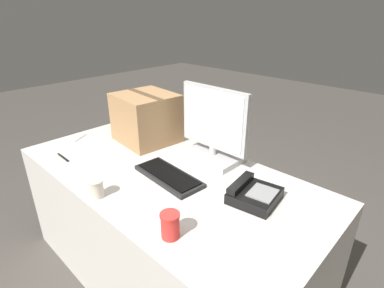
{
  "coord_description": "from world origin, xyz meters",
  "views": [
    {
      "loc": [
        1.12,
        -0.95,
        1.57
      ],
      "look_at": [
        0.08,
        0.14,
        0.89
      ],
      "focal_mm": 28.0,
      "sensor_mm": 36.0,
      "label": 1
    }
  ],
  "objects_px": {
    "paper_cup_left": "(96,188)",
    "spoon": "(82,137)",
    "keyboard": "(169,176)",
    "desk_phone": "(253,194)",
    "pen_marker": "(63,157)",
    "cardboard_box": "(146,118)",
    "monitor": "(213,132)",
    "paper_cup_right": "(170,225)"
  },
  "relations": [
    {
      "from": "paper_cup_right",
      "to": "cardboard_box",
      "type": "distance_m",
      "value": 1.0
    },
    {
      "from": "cardboard_box",
      "to": "pen_marker",
      "type": "bearing_deg",
      "value": -105.76
    },
    {
      "from": "monitor",
      "to": "cardboard_box",
      "type": "distance_m",
      "value": 0.52
    },
    {
      "from": "paper_cup_left",
      "to": "desk_phone",
      "type": "bearing_deg",
      "value": 41.76
    },
    {
      "from": "keyboard",
      "to": "desk_phone",
      "type": "xyz_separation_m",
      "value": [
        0.44,
        0.14,
        0.02
      ]
    },
    {
      "from": "spoon",
      "to": "cardboard_box",
      "type": "height_order",
      "value": "cardboard_box"
    },
    {
      "from": "monitor",
      "to": "cardboard_box",
      "type": "relative_size",
      "value": 1.14
    },
    {
      "from": "spoon",
      "to": "cardboard_box",
      "type": "bearing_deg",
      "value": -83.25
    },
    {
      "from": "paper_cup_right",
      "to": "pen_marker",
      "type": "bearing_deg",
      "value": 179.29
    },
    {
      "from": "monitor",
      "to": "paper_cup_right",
      "type": "bearing_deg",
      "value": -63.43
    },
    {
      "from": "desk_phone",
      "to": "pen_marker",
      "type": "height_order",
      "value": "desk_phone"
    },
    {
      "from": "keyboard",
      "to": "pen_marker",
      "type": "bearing_deg",
      "value": -151.31
    },
    {
      "from": "paper_cup_right",
      "to": "spoon",
      "type": "bearing_deg",
      "value": 168.03
    },
    {
      "from": "paper_cup_right",
      "to": "pen_marker",
      "type": "distance_m",
      "value": 0.98
    },
    {
      "from": "keyboard",
      "to": "cardboard_box",
      "type": "bearing_deg",
      "value": 157.79
    },
    {
      "from": "desk_phone",
      "to": "spoon",
      "type": "distance_m",
      "value": 1.32
    },
    {
      "from": "paper_cup_left",
      "to": "pen_marker",
      "type": "distance_m",
      "value": 0.53
    },
    {
      "from": "keyboard",
      "to": "desk_phone",
      "type": "distance_m",
      "value": 0.46
    },
    {
      "from": "cardboard_box",
      "to": "spoon",
      "type": "bearing_deg",
      "value": -142.62
    },
    {
      "from": "monitor",
      "to": "desk_phone",
      "type": "distance_m",
      "value": 0.48
    },
    {
      "from": "monitor",
      "to": "keyboard",
      "type": "relative_size",
      "value": 1.08
    },
    {
      "from": "keyboard",
      "to": "spoon",
      "type": "bearing_deg",
      "value": -172.69
    },
    {
      "from": "cardboard_box",
      "to": "pen_marker",
      "type": "relative_size",
      "value": 2.91
    },
    {
      "from": "cardboard_box",
      "to": "pen_marker",
      "type": "xyz_separation_m",
      "value": [
        -0.15,
        -0.53,
        -0.16
      ]
    },
    {
      "from": "paper_cup_left",
      "to": "cardboard_box",
      "type": "relative_size",
      "value": 0.22
    },
    {
      "from": "spoon",
      "to": "keyboard",
      "type": "bearing_deg",
      "value": -117.7
    },
    {
      "from": "paper_cup_left",
      "to": "keyboard",
      "type": "bearing_deg",
      "value": 71.59
    },
    {
      "from": "monitor",
      "to": "spoon",
      "type": "bearing_deg",
      "value": -157.0
    },
    {
      "from": "paper_cup_left",
      "to": "spoon",
      "type": "xyz_separation_m",
      "value": [
        -0.75,
        0.31,
        -0.04
      ]
    },
    {
      "from": "keyboard",
      "to": "paper_cup_right",
      "type": "relative_size",
      "value": 3.88
    },
    {
      "from": "monitor",
      "to": "keyboard",
      "type": "bearing_deg",
      "value": -94.5
    },
    {
      "from": "keyboard",
      "to": "pen_marker",
      "type": "relative_size",
      "value": 3.06
    },
    {
      "from": "paper_cup_left",
      "to": "spoon",
      "type": "relative_size",
      "value": 0.68
    },
    {
      "from": "monitor",
      "to": "spoon",
      "type": "xyz_separation_m",
      "value": [
        -0.89,
        -0.38,
        -0.18
      ]
    },
    {
      "from": "desk_phone",
      "to": "cardboard_box",
      "type": "distance_m",
      "value": 0.94
    },
    {
      "from": "paper_cup_right",
      "to": "cardboard_box",
      "type": "xyz_separation_m",
      "value": [
        -0.83,
        0.54,
        0.11
      ]
    },
    {
      "from": "desk_phone",
      "to": "pen_marker",
      "type": "distance_m",
      "value": 1.16
    },
    {
      "from": "monitor",
      "to": "desk_phone",
      "type": "height_order",
      "value": "monitor"
    },
    {
      "from": "keyboard",
      "to": "cardboard_box",
      "type": "distance_m",
      "value": 0.57
    },
    {
      "from": "spoon",
      "to": "monitor",
      "type": "bearing_deg",
      "value": -97.63
    },
    {
      "from": "desk_phone",
      "to": "pen_marker",
      "type": "bearing_deg",
      "value": -166.95
    },
    {
      "from": "desk_phone",
      "to": "cardboard_box",
      "type": "relative_size",
      "value": 0.61
    }
  ]
}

